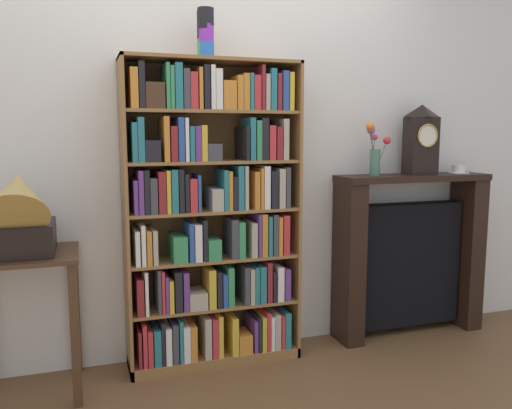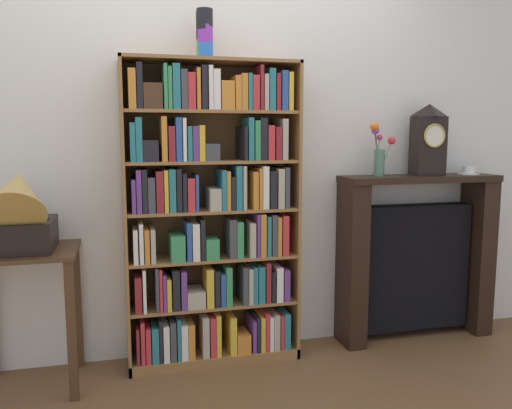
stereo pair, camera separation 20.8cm
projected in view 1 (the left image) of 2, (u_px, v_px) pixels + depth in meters
ground_plane at (220, 370)px, 2.99m from camera, size 7.92×6.40×0.02m
wall_back at (233, 140)px, 3.15m from camera, size 4.92×0.08×2.60m
bookshelf at (213, 222)px, 2.98m from camera, size 0.99×0.28×1.74m
cup_stack at (206, 33)px, 2.82m from camera, size 0.09×0.09×0.26m
side_table_left at (26, 292)px, 2.62m from camera, size 0.52×0.47×0.74m
gramophone at (19, 213)px, 2.51m from camera, size 0.30×0.48×0.51m
fireplace_mantel at (408, 256)px, 3.48m from camera, size 1.03×0.27×1.07m
mantel_clock at (421, 140)px, 3.37m from camera, size 0.20×0.14×0.45m
flower_vase at (375, 150)px, 3.27m from camera, size 0.16×0.11×0.33m
teacup_with_saucer at (459, 170)px, 3.50m from camera, size 0.14×0.14×0.05m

